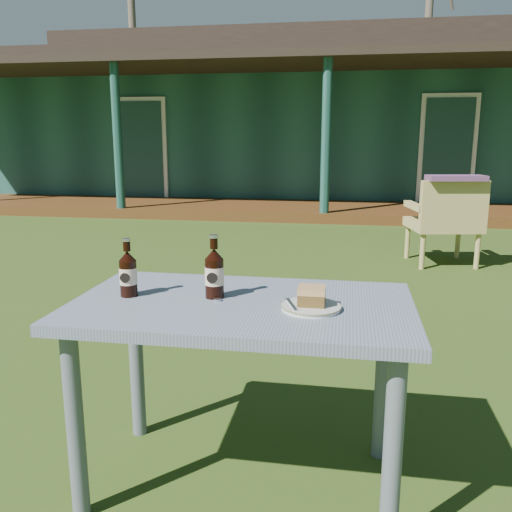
% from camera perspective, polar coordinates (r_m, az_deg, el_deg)
% --- Properties ---
extents(ground, '(80.00, 80.00, 0.00)m').
position_cam_1_polar(ground, '(3.65, 3.48, -8.24)').
color(ground, '#334916').
extents(pavilion, '(15.80, 8.30, 3.45)m').
position_cam_1_polar(pavilion, '(12.79, 8.35, 13.78)').
color(pavilion, '#1B473D').
rests_on(pavilion, ground).
extents(tree_left, '(0.28, 0.28, 10.50)m').
position_cam_1_polar(tree_left, '(22.85, -12.86, 22.18)').
color(tree_left, brown).
rests_on(tree_left, ground).
extents(tree_mid, '(0.28, 0.28, 9.50)m').
position_cam_1_polar(tree_mid, '(22.32, 17.58, 20.86)').
color(tree_mid, brown).
rests_on(tree_mid, ground).
extents(cafe_table, '(1.20, 0.70, 0.72)m').
position_cam_1_polar(cafe_table, '(1.95, -1.50, -7.67)').
color(cafe_table, slate).
rests_on(cafe_table, ground).
extents(plate, '(0.20, 0.20, 0.01)m').
position_cam_1_polar(plate, '(1.84, 5.81, -5.35)').
color(plate, silver).
rests_on(plate, cafe_table).
extents(cake_slice, '(0.09, 0.09, 0.06)m').
position_cam_1_polar(cake_slice, '(1.84, 5.88, -4.16)').
color(cake_slice, brown).
rests_on(cake_slice, plate).
extents(fork, '(0.06, 0.14, 0.00)m').
position_cam_1_polar(fork, '(1.84, 3.77, -5.12)').
color(fork, silver).
rests_on(fork, plate).
extents(cola_bottle_near, '(0.07, 0.07, 0.23)m').
position_cam_1_polar(cola_bottle_near, '(1.95, -4.41, -1.77)').
color(cola_bottle_near, black).
rests_on(cola_bottle_near, cafe_table).
extents(cola_bottle_far, '(0.06, 0.07, 0.21)m').
position_cam_1_polar(cola_bottle_far, '(2.02, -13.32, -1.77)').
color(cola_bottle_far, black).
rests_on(cola_bottle_far, cafe_table).
extents(bottle_cap, '(0.03, 0.03, 0.01)m').
position_cam_1_polar(bottle_cap, '(1.93, -4.08, -4.62)').
color(bottle_cap, silver).
rests_on(bottle_cap, cafe_table).
extents(armchair_left, '(0.75, 0.72, 0.88)m').
position_cam_1_polar(armchair_left, '(5.78, 19.39, 3.85)').
color(armchair_left, tan).
rests_on(armchair_left, ground).
extents(floral_throw, '(0.58, 0.32, 0.05)m').
position_cam_1_polar(floral_throw, '(5.57, 20.32, 7.72)').
color(floral_throw, '#663A61').
rests_on(floral_throw, armchair_left).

